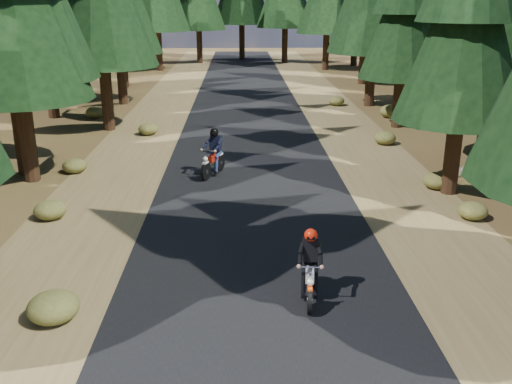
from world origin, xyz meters
TOP-DOWN VIEW (x-y plane):
  - ground at (0.00, 0.00)m, footprint 120.00×120.00m
  - road at (0.00, 5.00)m, footprint 6.00×100.00m
  - shoulder_l at (-4.60, 5.00)m, footprint 3.20×100.00m
  - shoulder_r at (4.60, 5.00)m, footprint 3.20×100.00m
  - log_near at (8.84, 7.54)m, footprint 4.85×3.80m
  - understory_shrubs at (1.12, 8.09)m, footprint 15.94×28.63m
  - rider_lead at (0.95, -1.97)m, footprint 0.66×1.67m
  - rider_follow at (-1.29, 6.52)m, footprint 1.19×1.88m

SIDE VIEW (x-z plane):
  - ground at x=0.00m, z-range 0.00..0.00m
  - shoulder_l at x=-4.60m, z-range 0.00..0.01m
  - shoulder_r at x=4.60m, z-range 0.00..0.01m
  - road at x=0.00m, z-range 0.00..0.01m
  - log_near at x=8.84m, z-range 0.00..0.32m
  - understory_shrubs at x=1.12m, z-range -0.06..0.60m
  - rider_lead at x=0.95m, z-range -0.23..1.21m
  - rider_follow at x=-1.29m, z-range -0.26..1.35m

